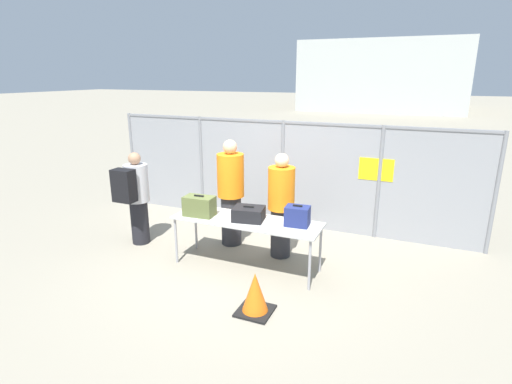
{
  "coord_description": "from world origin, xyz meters",
  "views": [
    {
      "loc": [
        2.49,
        -5.19,
        2.9
      ],
      "look_at": [
        0.04,
        0.58,
        1.05
      ],
      "focal_mm": 28.0,
      "sensor_mm": 36.0,
      "label": 1
    }
  ],
  "objects_px": {
    "suitcase_olive": "(199,206)",
    "suitcase_black": "(249,214)",
    "traffic_cone": "(255,294)",
    "traveler_hooded": "(135,195)",
    "suitcase_navy": "(297,216)",
    "utility_trailer": "(392,192)",
    "inspection_table": "(246,223)",
    "security_worker_far": "(231,192)",
    "security_worker_near": "(281,204)"
  },
  "relations": [
    {
      "from": "suitcase_olive",
      "to": "suitcase_black",
      "type": "bearing_deg",
      "value": 7.76
    },
    {
      "from": "traffic_cone",
      "to": "security_worker_far",
      "type": "bearing_deg",
      "value": 124.1
    },
    {
      "from": "suitcase_black",
      "to": "security_worker_far",
      "type": "bearing_deg",
      "value": 132.39
    },
    {
      "from": "suitcase_olive",
      "to": "security_worker_near",
      "type": "height_order",
      "value": "security_worker_near"
    },
    {
      "from": "inspection_table",
      "to": "security_worker_far",
      "type": "relative_size",
      "value": 1.23
    },
    {
      "from": "inspection_table",
      "to": "traveler_hooded",
      "type": "height_order",
      "value": "traveler_hooded"
    },
    {
      "from": "security_worker_near",
      "to": "security_worker_far",
      "type": "height_order",
      "value": "security_worker_far"
    },
    {
      "from": "suitcase_olive",
      "to": "inspection_table",
      "type": "bearing_deg",
      "value": 7.62
    },
    {
      "from": "security_worker_far",
      "to": "traffic_cone",
      "type": "relative_size",
      "value": 3.4
    },
    {
      "from": "security_worker_near",
      "to": "utility_trailer",
      "type": "relative_size",
      "value": 0.47
    },
    {
      "from": "suitcase_olive",
      "to": "suitcase_navy",
      "type": "xyz_separation_m",
      "value": [
        1.53,
        0.18,
        -0.01
      ]
    },
    {
      "from": "inspection_table",
      "to": "security_worker_near",
      "type": "relative_size",
      "value": 1.33
    },
    {
      "from": "traffic_cone",
      "to": "suitcase_olive",
      "type": "bearing_deg",
      "value": 144.02
    },
    {
      "from": "security_worker_near",
      "to": "utility_trailer",
      "type": "bearing_deg",
      "value": -112.06
    },
    {
      "from": "suitcase_navy",
      "to": "traffic_cone",
      "type": "relative_size",
      "value": 0.67
    },
    {
      "from": "suitcase_olive",
      "to": "suitcase_navy",
      "type": "height_order",
      "value": "suitcase_olive"
    },
    {
      "from": "security_worker_near",
      "to": "security_worker_far",
      "type": "relative_size",
      "value": 0.93
    },
    {
      "from": "security_worker_near",
      "to": "security_worker_far",
      "type": "distance_m",
      "value": 0.98
    },
    {
      "from": "suitcase_olive",
      "to": "security_worker_far",
      "type": "relative_size",
      "value": 0.26
    },
    {
      "from": "traveler_hooded",
      "to": "security_worker_near",
      "type": "height_order",
      "value": "security_worker_near"
    },
    {
      "from": "suitcase_navy",
      "to": "utility_trailer",
      "type": "distance_m",
      "value": 3.98
    },
    {
      "from": "security_worker_far",
      "to": "utility_trailer",
      "type": "height_order",
      "value": "security_worker_far"
    },
    {
      "from": "traffic_cone",
      "to": "security_worker_near",
      "type": "bearing_deg",
      "value": 98.93
    },
    {
      "from": "traveler_hooded",
      "to": "suitcase_navy",
      "type": "bearing_deg",
      "value": 13.09
    },
    {
      "from": "suitcase_olive",
      "to": "traveler_hooded",
      "type": "bearing_deg",
      "value": 172.84
    },
    {
      "from": "suitcase_black",
      "to": "traveler_hooded",
      "type": "bearing_deg",
      "value": 178.27
    },
    {
      "from": "inspection_table",
      "to": "traveler_hooded",
      "type": "xyz_separation_m",
      "value": [
        -2.14,
        0.07,
        0.17
      ]
    },
    {
      "from": "suitcase_navy",
      "to": "traveler_hooded",
      "type": "distance_m",
      "value": 2.91
    },
    {
      "from": "security_worker_near",
      "to": "traffic_cone",
      "type": "distance_m",
      "value": 1.82
    },
    {
      "from": "utility_trailer",
      "to": "suitcase_olive",
      "type": "bearing_deg",
      "value": -122.77
    },
    {
      "from": "inspection_table",
      "to": "suitcase_navy",
      "type": "xyz_separation_m",
      "value": [
        0.78,
        0.08,
        0.2
      ]
    },
    {
      "from": "security_worker_far",
      "to": "inspection_table",
      "type": "bearing_deg",
      "value": 116.6
    },
    {
      "from": "security_worker_far",
      "to": "traffic_cone",
      "type": "xyz_separation_m",
      "value": [
        1.23,
        -1.82,
        -0.71
      ]
    },
    {
      "from": "utility_trailer",
      "to": "security_worker_near",
      "type": "bearing_deg",
      "value": -114.02
    },
    {
      "from": "suitcase_navy",
      "to": "inspection_table",
      "type": "bearing_deg",
      "value": -174.02
    },
    {
      "from": "security_worker_far",
      "to": "traffic_cone",
      "type": "bearing_deg",
      "value": 110.2
    },
    {
      "from": "inspection_table",
      "to": "suitcase_olive",
      "type": "bearing_deg",
      "value": -172.38
    },
    {
      "from": "suitcase_olive",
      "to": "suitcase_black",
      "type": "relative_size",
      "value": 0.95
    },
    {
      "from": "inspection_table",
      "to": "security_worker_near",
      "type": "height_order",
      "value": "security_worker_near"
    },
    {
      "from": "suitcase_navy",
      "to": "security_worker_near",
      "type": "bearing_deg",
      "value": 130.04
    },
    {
      "from": "suitcase_navy",
      "to": "utility_trailer",
      "type": "relative_size",
      "value": 0.1
    },
    {
      "from": "security_worker_far",
      "to": "utility_trailer",
      "type": "distance_m",
      "value": 4.03
    },
    {
      "from": "suitcase_black",
      "to": "traveler_hooded",
      "type": "height_order",
      "value": "traveler_hooded"
    },
    {
      "from": "inspection_table",
      "to": "security_worker_far",
      "type": "height_order",
      "value": "security_worker_far"
    },
    {
      "from": "security_worker_far",
      "to": "suitcase_olive",
      "type": "bearing_deg",
      "value": 67.02
    },
    {
      "from": "traffic_cone",
      "to": "traveler_hooded",
      "type": "bearing_deg",
      "value": 157.02
    },
    {
      "from": "suitcase_olive",
      "to": "suitcase_black",
      "type": "height_order",
      "value": "suitcase_olive"
    },
    {
      "from": "suitcase_navy",
      "to": "utility_trailer",
      "type": "bearing_deg",
      "value": 74.78
    },
    {
      "from": "suitcase_black",
      "to": "security_worker_near",
      "type": "relative_size",
      "value": 0.29
    },
    {
      "from": "suitcase_black",
      "to": "utility_trailer",
      "type": "relative_size",
      "value": 0.14
    }
  ]
}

